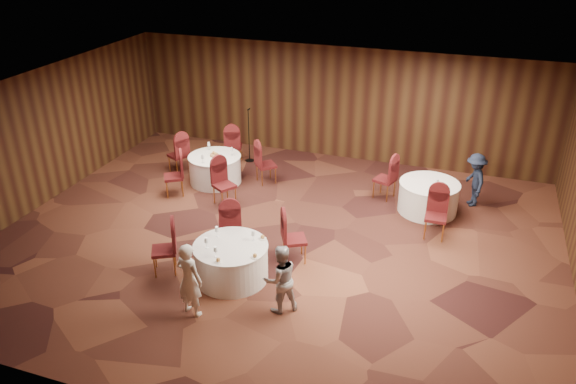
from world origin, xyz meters
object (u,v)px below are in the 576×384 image
(man_c, at_px, (475,180))
(table_right, at_px, (428,197))
(table_left, at_px, (215,169))
(table_main, at_px, (231,262))
(woman_a, at_px, (189,280))
(woman_b, at_px, (280,279))
(mic_stand, at_px, (249,146))

(man_c, bearing_deg, table_right, -75.12)
(table_left, bearing_deg, table_main, -60.32)
(table_main, distance_m, woman_a, 1.28)
(woman_a, bearing_deg, man_c, -112.92)
(table_left, distance_m, woman_b, 5.65)
(table_main, bearing_deg, man_c, 47.91)
(mic_stand, xyz_separation_m, woman_a, (1.67, -6.69, 0.27))
(table_right, xyz_separation_m, woman_b, (-2.06, -4.66, 0.28))
(table_main, xyz_separation_m, table_left, (-2.21, 3.87, 0.00))
(mic_stand, height_order, woman_b, mic_stand)
(mic_stand, bearing_deg, table_right, -15.34)
(mic_stand, bearing_deg, woman_b, -62.76)
(mic_stand, bearing_deg, table_main, -70.87)
(woman_b, bearing_deg, man_c, -159.84)
(table_right, bearing_deg, table_left, -178.11)
(table_left, distance_m, mic_stand, 1.64)
(man_c, bearing_deg, table_left, -102.31)
(table_left, distance_m, man_c, 6.55)
(mic_stand, distance_m, woman_b, 6.84)
(table_left, distance_m, woman_a, 5.47)
(table_left, xyz_separation_m, man_c, (6.48, 0.87, 0.29))
(table_left, xyz_separation_m, mic_stand, (0.31, 1.61, 0.07))
(table_left, bearing_deg, mic_stand, 79.19)
(table_left, relative_size, woman_b, 1.04)
(table_right, bearing_deg, table_main, -129.11)
(table_left, height_order, table_right, same)
(table_right, relative_size, mic_stand, 0.91)
(woman_a, relative_size, woman_b, 1.09)
(mic_stand, bearing_deg, table_left, -100.81)
(table_main, distance_m, table_right, 5.22)
(table_main, distance_m, table_left, 4.45)
(table_right, bearing_deg, mic_stand, 164.66)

